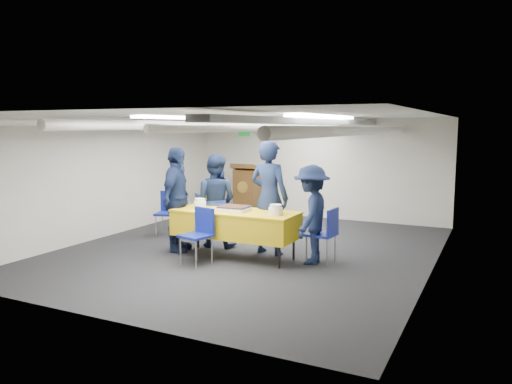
# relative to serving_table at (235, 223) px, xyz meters

# --- Properties ---
(ground) EXTENTS (7.00, 7.00, 0.00)m
(ground) POSITION_rel_serving_table_xyz_m (-0.01, 0.52, -0.56)
(ground) COLOR black
(ground) RESTS_ON ground
(room_shell) EXTENTS (6.00, 7.00, 2.30)m
(room_shell) POSITION_rel_serving_table_xyz_m (0.08, 0.93, 1.25)
(room_shell) COLOR beige
(room_shell) RESTS_ON ground
(serving_table) EXTENTS (2.05, 0.82, 0.77)m
(serving_table) POSITION_rel_serving_table_xyz_m (0.00, 0.00, 0.00)
(serving_table) COLOR black
(serving_table) RESTS_ON ground
(sheet_cake) EXTENTS (0.49, 0.37, 0.09)m
(sheet_cake) POSITION_rel_serving_table_xyz_m (-0.00, -0.03, 0.25)
(sheet_cake) COLOR white
(sheet_cake) RESTS_ON serving_table
(plate_stack_left) EXTENTS (0.20, 0.20, 0.17)m
(plate_stack_left) POSITION_rel_serving_table_xyz_m (-0.64, -0.05, 0.29)
(plate_stack_left) COLOR white
(plate_stack_left) RESTS_ON serving_table
(plate_stack_right) EXTENTS (0.22, 0.22, 0.16)m
(plate_stack_right) POSITION_rel_serving_table_xyz_m (0.74, -0.05, 0.28)
(plate_stack_right) COLOR white
(plate_stack_right) RESTS_ON serving_table
(podium) EXTENTS (0.62, 0.53, 1.25)m
(podium) POSITION_rel_serving_table_xyz_m (-1.61, 3.56, 0.05)
(podium) COLOR brown
(podium) RESTS_ON ground
(chair_near) EXTENTS (0.51, 0.51, 0.87)m
(chair_near) POSITION_rel_serving_table_xyz_m (-0.32, -0.57, -0.03)
(chair_near) COLOR gray
(chair_near) RESTS_ON ground
(chair_right) EXTENTS (0.45, 0.45, 0.87)m
(chair_right) POSITION_rel_serving_table_xyz_m (1.44, 0.30, -0.03)
(chair_right) COLOR gray
(chair_right) RESTS_ON ground
(chair_left) EXTENTS (0.52, 0.52, 0.87)m
(chair_left) POSITION_rel_serving_table_xyz_m (-1.94, 0.86, -0.03)
(chair_left) COLOR gray
(chair_left) RESTS_ON ground
(sailor_a) EXTENTS (0.74, 0.53, 1.90)m
(sailor_a) POSITION_rel_serving_table_xyz_m (0.39, 0.45, 0.39)
(sailor_a) COLOR #0E1732
(sailor_a) RESTS_ON ground
(sailor_b) EXTENTS (0.89, 0.74, 1.63)m
(sailor_b) POSITION_rel_serving_table_xyz_m (-0.69, 0.51, 0.26)
(sailor_b) COLOR #0E1732
(sailor_b) RESTS_ON ground
(sailor_c) EXTENTS (0.71, 1.13, 1.79)m
(sailor_c) POSITION_rel_serving_table_xyz_m (-1.09, -0.07, 0.34)
(sailor_c) COLOR #0E1732
(sailor_c) RESTS_ON ground
(sailor_d) EXTENTS (0.67, 1.05, 1.54)m
(sailor_d) POSITION_rel_serving_table_xyz_m (1.22, 0.22, 0.21)
(sailor_d) COLOR #0E1732
(sailor_d) RESTS_ON ground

